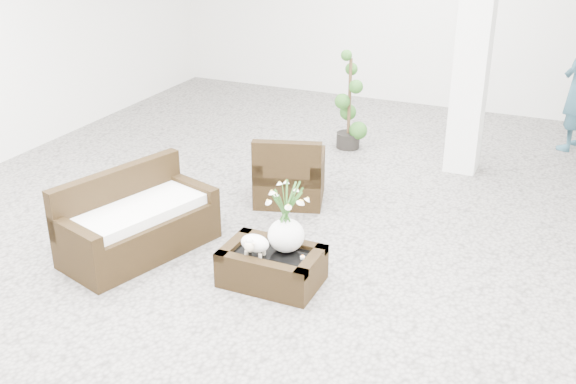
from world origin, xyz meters
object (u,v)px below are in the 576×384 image
at_px(topiary, 349,101).
at_px(armchair, 290,167).
at_px(coffee_table, 272,268).
at_px(loveseat, 138,215).

bearing_deg(topiary, armchair, -91.02).
relative_size(coffee_table, topiary, 0.66).
bearing_deg(coffee_table, loveseat, -179.68).
xyz_separation_m(coffee_table, loveseat, (-1.47, -0.01, 0.25)).
bearing_deg(topiary, coffee_table, -81.24).
distance_m(armchair, loveseat, 1.99).
bearing_deg(topiary, loveseat, -103.32).
bearing_deg(loveseat, coffee_table, -72.43).
height_order(loveseat, topiary, topiary).
height_order(armchair, topiary, topiary).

